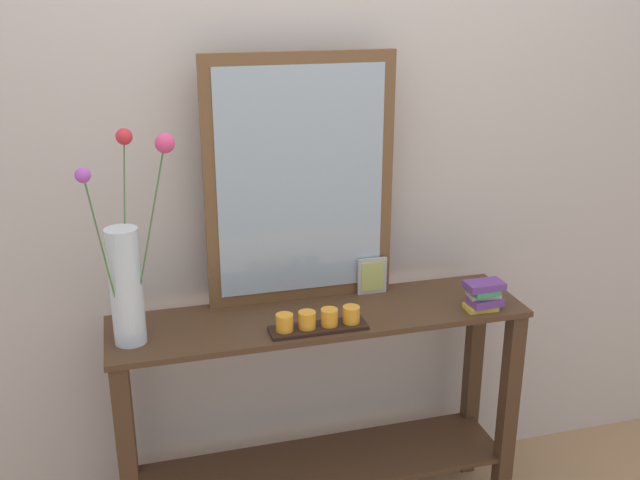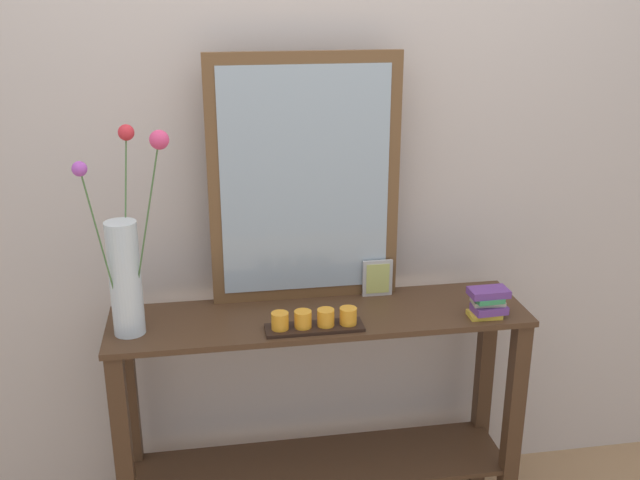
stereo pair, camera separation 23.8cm
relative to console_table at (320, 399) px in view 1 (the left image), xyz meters
name	(u,v)px [view 1 (the left image)]	position (x,y,z in m)	size (l,w,h in m)	color
wall_back	(297,151)	(0.00, 0.30, 0.83)	(6.40, 0.08, 2.70)	beige
console_table	(320,399)	(0.00, 0.00, 0.00)	(1.41, 0.36, 0.86)	#472D1C
mirror_leaning	(301,181)	(-0.03, 0.15, 0.76)	(0.65, 0.03, 0.85)	brown
tall_vase_left	(127,274)	(-0.62, -0.04, 0.56)	(0.27, 0.23, 0.67)	silver
candle_tray	(318,322)	(-0.04, -0.11, 0.36)	(0.32, 0.09, 0.07)	black
picture_frame_small	(372,276)	(0.23, 0.12, 0.40)	(0.11, 0.01, 0.13)	#B7B2AD
book_stack	(484,295)	(0.55, -0.11, 0.38)	(0.13, 0.09, 0.10)	gold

